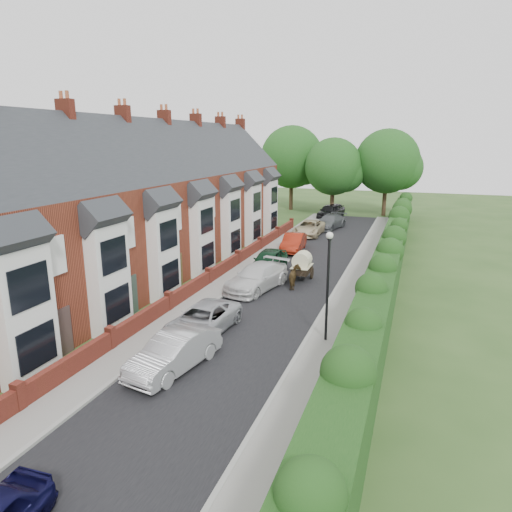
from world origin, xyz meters
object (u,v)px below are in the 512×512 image
Objects in this scene: car_beige at (309,228)px; car_silver_b at (202,320)px; lamppost at (328,273)px; car_silver_a at (174,352)px; horse at (295,277)px; car_green at (269,261)px; car_white at (257,277)px; car_red at (294,242)px; car_black at (329,211)px; car_grey at (330,222)px; horse_cart at (302,264)px.

car_silver_b is at bearing -88.26° from car_beige.
car_silver_b is at bearing -169.80° from lamppost.
car_silver_a is 2.77× the size of horse.
car_silver_b is 1.06× the size of car_green.
car_white is 2.39m from horse.
car_black reaches higher than car_red.
car_silver_a is 3.60m from car_silver_b.
horse_cart is (1.64, -18.47, 0.38)m from car_grey.
car_silver_a reaches higher than horse.
car_grey reaches higher than horse.
car_silver_a is 38.67m from car_black.
car_beige is at bearing -94.18° from car_grey.
car_black is (-0.88, 27.95, 0.01)m from car_white.
car_black is at bearing 114.92° from car_grey.
horse_cart is (2.16, 2.80, 0.33)m from car_white.
lamppost is 17.81m from car_red.
car_green is at bearing 103.23° from car_silver_a.
horse_cart is (2.38, 9.93, 0.43)m from car_silver_b.
horse_cart is at bearing 79.59° from car_silver_b.
car_white is at bearing -82.37° from car_green.
lamppost is at bearing -35.56° from car_white.
lamppost reaches higher than car_beige.
car_beige is 14.74m from horse_cart.
car_silver_b is 35.09m from car_black.
horse_cart is (2.63, -7.67, 0.37)m from car_red.
lamppost is 1.12× the size of car_green.
horse reaches higher than car_silver_b.
car_red is 0.89× the size of car_grey.
horse is 0.62× the size of horse_cart.
lamppost reaches higher than car_white.
car_grey is at bearing 100.35° from lamppost.
car_silver_a is at bearing -87.38° from car_beige.
car_black is at bearing 91.34° from car_beige.
car_grey is at bearing 73.29° from car_beige.
car_grey is (1.25, 4.03, 0.01)m from car_beige.
car_white is 17.26m from car_beige.
car_silver_a is at bearing -138.69° from lamppost.
horse_cart is at bearing 110.67° from lamppost.
car_black reaches higher than car_white.
car_silver_b is at bearing 60.25° from horse.
car_silver_b is at bearing -93.99° from car_red.
lamppost is at bearing -74.93° from car_red.
car_white is at bearing 132.13° from lamppost.
car_grey is 6.82m from car_black.
car_red is 8.12m from horse_cart.
car_grey is (0.23, 31.98, -0.03)m from car_silver_a.
car_red reaches higher than car_grey.
car_grey is at bearing 91.58° from car_silver_b.
car_grey is at bearing 95.08° from horse_cart.
car_beige is at bearing 104.74° from car_white.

